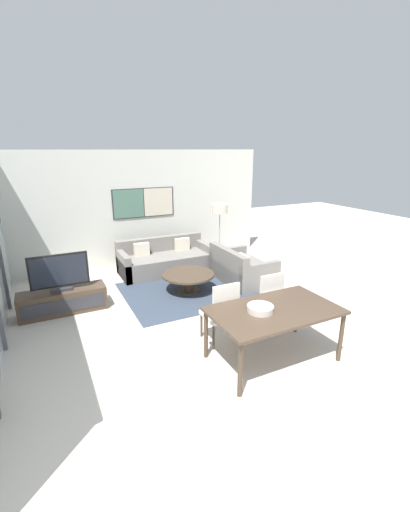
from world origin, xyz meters
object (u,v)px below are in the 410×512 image
television (59,273)px  sofa_main (165,260)px  dining_table (274,314)px  fruit_bowl (260,308)px  dining_chair_left (222,311)px  coffee_table (188,278)px  dining_chair_centre (267,299)px  sofa_side (240,270)px  floor_lamp (220,213)px  tv_console (63,301)px

television → sofa_main: 2.75m
dining_table → fruit_bowl: fruit_bowl is taller
dining_chair_left → coffee_table: bearing=80.6°
coffee_table → dining_table: 2.74m
dining_chair_centre → fruit_bowl: 0.99m
sofa_main → sofa_side: (1.25, -1.40, 0.00)m
sofa_side → floor_lamp: size_ratio=0.94×
dining_table → sofa_side: bearing=66.7°
dining_chair_centre → coffee_table: bearing=104.3°
sofa_side → dining_table: bearing=156.7°
television → dining_chair_centre: size_ratio=1.00×
sofa_main → sofa_side: bearing=-48.4°
sofa_side → coffee_table: 1.25m
dining_table → floor_lamp: (1.34, 3.99, 0.63)m
tv_console → sofa_side: sofa_side is taller
sofa_side → dining_chair_centre: dining_chair_centre is taller
sofa_main → dining_chair_left: (-0.34, -3.43, 0.27)m
fruit_bowl → sofa_side: bearing=62.8°
dining_chair_left → fruit_bowl: bearing=-72.5°
television → dining_chair_centre: bearing=-36.1°
tv_console → television: (-0.00, 0.00, 0.54)m
sofa_side → television: bearing=87.9°
coffee_table → fruit_bowl: (-0.13, -2.68, 0.52)m
sofa_main → fruit_bowl: 4.12m
dining_table → fruit_bowl: size_ratio=4.94×
sofa_main → dining_table: size_ratio=1.24×
television → coffee_table: television is taller
sofa_main → coffee_table: bearing=-90.0°
tv_console → dining_chair_left: 2.99m
sofa_main → dining_chair_left: dining_chair_left is taller
tv_console → floor_lamp: floor_lamp is taller
sofa_side → fruit_bowl: bearing=152.8°
sofa_main → floor_lamp: floor_lamp is taller
sofa_side → floor_lamp: (0.18, 1.28, 1.06)m
dining_chair_left → sofa_main: bearing=84.4°
coffee_table → dining_chair_left: bearing=-99.4°
dining_chair_left → floor_lamp: bearing=61.9°
dining_chair_left → dining_chair_centre: bearing=3.1°
tv_console → television: television is taller
television → coffee_table: 2.43m
dining_table → dining_chair_centre: dining_chair_centre is taller
floor_lamp → dining_table: bearing=-108.6°
fruit_bowl → floor_lamp: size_ratio=0.23×
sofa_main → dining_chair_centre: size_ratio=2.19×
tv_console → fruit_bowl: fruit_bowl is taller
dining_chair_left → floor_lamp: floor_lamp is taller
dining_chair_left → dining_chair_centre: 0.84m
dining_table → fruit_bowl: (-0.21, 0.03, 0.12)m
dining_chair_centre → fruit_bowl: size_ratio=2.80×
television → coffee_table: size_ratio=0.92×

